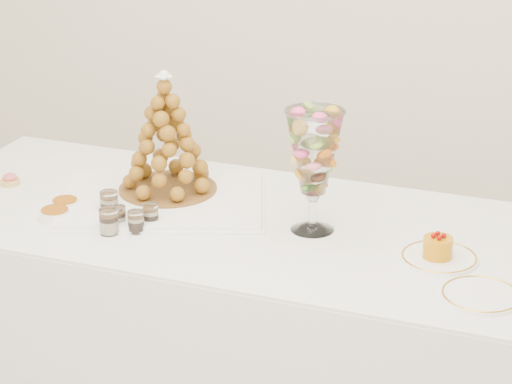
% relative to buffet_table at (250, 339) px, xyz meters
% --- Properties ---
extents(buffet_table, '(2.24, 0.96, 0.84)m').
position_rel_buffet_table_xyz_m(buffet_table, '(0.00, 0.00, 0.00)').
color(buffet_table, white).
rests_on(buffet_table, ground).
extents(lace_tray, '(0.75, 0.65, 0.02)m').
position_rel_buffet_table_xyz_m(lace_tray, '(-0.31, 0.05, 0.43)').
color(lace_tray, white).
rests_on(lace_tray, buffet_table).
extents(macaron_vase, '(0.17, 0.17, 0.38)m').
position_rel_buffet_table_xyz_m(macaron_vase, '(0.20, 0.00, 0.66)').
color(macaron_vase, white).
rests_on(macaron_vase, buffet_table).
extents(cake_plate, '(0.22, 0.22, 0.01)m').
position_rel_buffet_table_xyz_m(cake_plate, '(0.60, -0.08, 0.42)').
color(cake_plate, white).
rests_on(cake_plate, buffet_table).
extents(spare_plate, '(0.21, 0.21, 0.01)m').
position_rel_buffet_table_xyz_m(spare_plate, '(0.74, -0.27, 0.42)').
color(spare_plate, white).
rests_on(spare_plate, buffet_table).
extents(pink_tart, '(0.06, 0.06, 0.04)m').
position_rel_buffet_table_xyz_m(pink_tart, '(-0.86, 0.03, 0.44)').
color(pink_tart, tan).
rests_on(pink_tart, buffet_table).
extents(verrine_a, '(0.06, 0.06, 0.08)m').
position_rel_buffet_table_xyz_m(verrine_a, '(-0.43, -0.09, 0.46)').
color(verrine_a, white).
rests_on(verrine_a, buffet_table).
extents(verrine_b, '(0.05, 0.05, 0.06)m').
position_rel_buffet_table_xyz_m(verrine_b, '(-0.37, -0.17, 0.45)').
color(verrine_b, white).
rests_on(verrine_b, buffet_table).
extents(verrine_c, '(0.06, 0.06, 0.07)m').
position_rel_buffet_table_xyz_m(verrine_c, '(-0.28, -0.13, 0.45)').
color(verrine_c, white).
rests_on(verrine_c, buffet_table).
extents(verrine_d, '(0.07, 0.07, 0.08)m').
position_rel_buffet_table_xyz_m(verrine_d, '(-0.37, -0.22, 0.46)').
color(verrine_d, white).
rests_on(verrine_d, buffet_table).
extents(verrine_e, '(0.05, 0.05, 0.07)m').
position_rel_buffet_table_xyz_m(verrine_e, '(-0.30, -0.18, 0.45)').
color(verrine_e, white).
rests_on(verrine_e, buffet_table).
extents(ramekin_back, '(0.09, 0.09, 0.03)m').
position_rel_buffet_table_xyz_m(ramekin_back, '(-0.59, -0.09, 0.43)').
color(ramekin_back, white).
rests_on(ramekin_back, buffet_table).
extents(ramekin_front, '(0.09, 0.09, 0.03)m').
position_rel_buffet_table_xyz_m(ramekin_front, '(-0.58, -0.18, 0.43)').
color(ramekin_front, white).
rests_on(ramekin_front, buffet_table).
extents(croquembouche, '(0.34, 0.34, 0.40)m').
position_rel_buffet_table_xyz_m(croquembouche, '(-0.32, 0.11, 0.63)').
color(croquembouche, brown).
rests_on(croquembouche, lace_tray).
extents(mousse_cake, '(0.08, 0.08, 0.07)m').
position_rel_buffet_table_xyz_m(mousse_cake, '(0.59, -0.08, 0.46)').
color(mousse_cake, '#C27909').
rests_on(mousse_cake, cake_plate).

